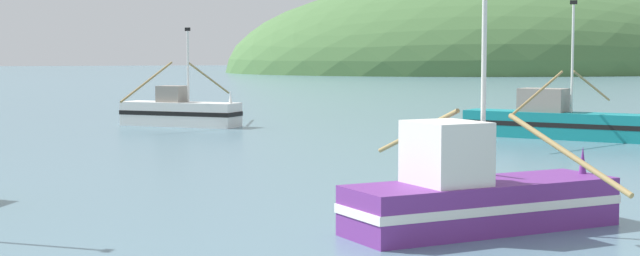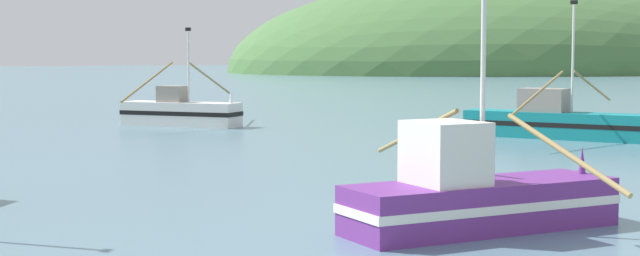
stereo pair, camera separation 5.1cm
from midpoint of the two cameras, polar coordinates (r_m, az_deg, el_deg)
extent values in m
ellipsoid|color=#47703D|center=(214.78, 9.88, 3.41)|extent=(115.99, 92.79, 41.41)
cube|color=#147F84|center=(47.87, 14.85, 0.14)|extent=(8.11, 9.04, 1.31)
cube|color=black|center=(47.87, 14.85, 0.21)|extent=(8.19, 9.13, 0.24)
cube|color=gray|center=(48.17, 13.50, 1.67)|extent=(2.60, 2.68, 1.17)
cylinder|color=silver|center=(47.67, 15.18, 4.08)|extent=(0.12, 0.12, 5.29)
cube|color=black|center=(47.73, 15.25, 7.40)|extent=(0.26, 0.29, 0.20)
cylinder|color=#997F4C|center=(51.87, 16.31, 2.45)|extent=(5.21, 4.49, 1.84)
cylinder|color=#997F4C|center=(43.70, 13.22, 2.14)|extent=(5.21, 4.49, 1.84)
cube|color=#6B2D84|center=(22.89, 9.84, -4.69)|extent=(7.12, 3.20, 1.18)
cube|color=white|center=(22.88, 9.85, -4.54)|extent=(7.19, 3.23, 0.21)
cone|color=#6B2D84|center=(24.78, 15.73, -1.89)|extent=(0.23, 0.23, 0.70)
cube|color=silver|center=(22.10, 7.71, -1.51)|extent=(1.80, 2.02, 1.48)
cylinder|color=silver|center=(22.59, 9.99, 4.82)|extent=(0.12, 0.12, 6.38)
cylinder|color=#997F4C|center=(25.05, 5.91, -0.24)|extent=(0.76, 3.74, 1.46)
cylinder|color=#997F4C|center=(20.46, 14.78, -1.46)|extent=(0.76, 3.74, 1.46)
cube|color=white|center=(55.03, -8.45, 0.85)|extent=(6.67, 5.95, 1.39)
cube|color=black|center=(55.02, -8.45, 0.92)|extent=(6.74, 6.01, 0.25)
cone|color=white|center=(53.37, -5.42, 1.89)|extent=(0.28, 0.28, 0.70)
cube|color=gray|center=(55.23, -8.92, 2.07)|extent=(1.99, 1.96, 0.95)
cylinder|color=silver|center=(54.64, -7.99, 3.71)|extent=(0.12, 0.12, 4.09)
cube|color=black|center=(54.65, -8.02, 5.98)|extent=(0.30, 0.25, 0.20)
cylinder|color=#997F4C|center=(57.94, -6.72, 3.03)|extent=(3.37, 4.05, 2.12)
cylinder|color=#997F4C|center=(51.99, -10.42, 2.81)|extent=(3.37, 4.05, 2.12)
camera|label=1|loc=(0.03, -89.96, 0.00)|focal=52.53mm
camera|label=2|loc=(0.03, 90.04, 0.00)|focal=52.53mm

